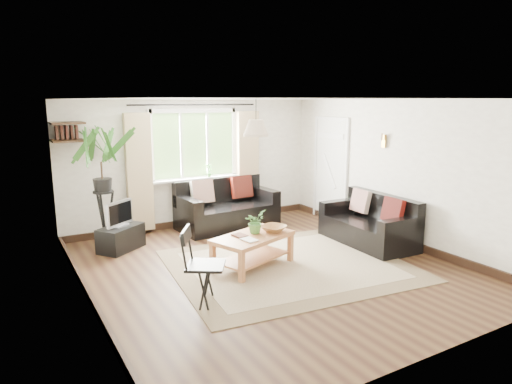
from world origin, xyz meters
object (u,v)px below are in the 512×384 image
sofa_right (368,221)px  coffee_table (253,251)px  tv_stand (121,238)px  sofa_back (227,205)px  palm_stand (103,187)px  folding_chair (206,267)px

sofa_right → coffee_table: (-2.23, 0.00, -0.15)m
coffee_table → tv_stand: coffee_table is taller
sofa_back → sofa_right: 2.62m
sofa_right → palm_stand: 4.44m
sofa_back → folding_chair: folding_chair is taller
tv_stand → palm_stand: size_ratio=0.37×
tv_stand → folding_chair: (0.37, -2.53, 0.27)m
tv_stand → sofa_right: bearing=-61.2°
sofa_back → coffee_table: (-0.64, -2.09, -0.19)m
tv_stand → palm_stand: palm_stand is taller
tv_stand → palm_stand: 0.90m
folding_chair → sofa_back: bearing=1.4°
sofa_back → tv_stand: 2.13m
tv_stand → sofa_back: bearing=-26.6°
sofa_right → folding_chair: (-3.31, -0.77, 0.07)m
sofa_back → coffee_table: size_ratio=1.56×
sofa_back → coffee_table: 2.20m
sofa_right → tv_stand: 4.08m
coffee_table → tv_stand: (-1.45, 1.76, -0.04)m
sofa_back → folding_chair: (-1.72, -2.86, 0.03)m
coffee_table → folding_chair: 1.34m
sofa_back → folding_chair: bearing=-124.6°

